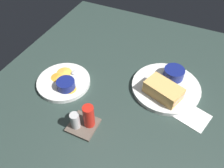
{
  "coord_description": "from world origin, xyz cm",
  "views": [
    {
      "loc": [
        -15.42,
        54.76,
        64.05
      ],
      "look_at": [
        9.01,
        2.32,
        3.0
      ],
      "focal_mm": 36.37,
      "sensor_mm": 36.0,
      "label": 1
    }
  ],
  "objects_px": {
    "spoon_by_dark_ramekin": "(169,87)",
    "spoon_by_gravy_ramekin": "(72,74)",
    "ramekin_dark_sauce": "(174,73)",
    "ramekin_light_gravy": "(66,84)",
    "plate_chips_companion": "(64,82)",
    "sandwich_half_near": "(163,90)",
    "plate_sandwich_main": "(166,87)",
    "condiment_caddy": "(84,120)"
  },
  "relations": [
    {
      "from": "ramekin_dark_sauce",
      "to": "condiment_caddy",
      "type": "relative_size",
      "value": 0.83
    },
    {
      "from": "spoon_by_dark_ramekin",
      "to": "condiment_caddy",
      "type": "xyz_separation_m",
      "value": [
        0.21,
        0.27,
        0.01
      ]
    },
    {
      "from": "plate_sandwich_main",
      "to": "ramekin_light_gravy",
      "type": "height_order",
      "value": "ramekin_light_gravy"
    },
    {
      "from": "condiment_caddy",
      "to": "ramekin_dark_sauce",
      "type": "bearing_deg",
      "value": -121.78
    },
    {
      "from": "spoon_by_dark_ramekin",
      "to": "condiment_caddy",
      "type": "relative_size",
      "value": 1.04
    },
    {
      "from": "sandwich_half_near",
      "to": "plate_chips_companion",
      "type": "xyz_separation_m",
      "value": [
        0.37,
        0.09,
        -0.03
      ]
    },
    {
      "from": "plate_sandwich_main",
      "to": "spoon_by_gravy_ramekin",
      "type": "xyz_separation_m",
      "value": [
        0.35,
        0.1,
        0.01
      ]
    },
    {
      "from": "ramekin_light_gravy",
      "to": "ramekin_dark_sauce",
      "type": "bearing_deg",
      "value": -147.32
    },
    {
      "from": "plate_sandwich_main",
      "to": "condiment_caddy",
      "type": "relative_size",
      "value": 2.72
    },
    {
      "from": "plate_chips_companion",
      "to": "ramekin_light_gravy",
      "type": "bearing_deg",
      "value": 140.19
    },
    {
      "from": "ramekin_dark_sauce",
      "to": "ramekin_light_gravy",
      "type": "bearing_deg",
      "value": 32.68
    },
    {
      "from": "sandwich_half_near",
      "to": "plate_chips_companion",
      "type": "bearing_deg",
      "value": 13.94
    },
    {
      "from": "ramekin_dark_sauce",
      "to": "condiment_caddy",
      "type": "xyz_separation_m",
      "value": [
        0.21,
        0.33,
        -0.0
      ]
    },
    {
      "from": "plate_chips_companion",
      "to": "ramekin_dark_sauce",
      "type": "bearing_deg",
      "value": -152.46
    },
    {
      "from": "plate_sandwich_main",
      "to": "ramekin_dark_sauce",
      "type": "height_order",
      "value": "ramekin_dark_sauce"
    },
    {
      "from": "spoon_by_gravy_ramekin",
      "to": "ramekin_light_gravy",
      "type": "bearing_deg",
      "value": 104.03
    },
    {
      "from": "ramekin_dark_sauce",
      "to": "spoon_by_gravy_ramekin",
      "type": "bearing_deg",
      "value": 22.92
    },
    {
      "from": "ramekin_light_gravy",
      "to": "spoon_by_gravy_ramekin",
      "type": "xyz_separation_m",
      "value": [
        0.02,
        -0.07,
        -0.01
      ]
    },
    {
      "from": "plate_sandwich_main",
      "to": "ramekin_light_gravy",
      "type": "bearing_deg",
      "value": 26.18
    },
    {
      "from": "ramekin_light_gravy",
      "to": "spoon_by_gravy_ramekin",
      "type": "height_order",
      "value": "ramekin_light_gravy"
    },
    {
      "from": "plate_sandwich_main",
      "to": "ramekin_light_gravy",
      "type": "distance_m",
      "value": 0.38
    },
    {
      "from": "plate_chips_companion",
      "to": "ramekin_light_gravy",
      "type": "xyz_separation_m",
      "value": [
        -0.03,
        0.03,
        0.03
      ]
    },
    {
      "from": "spoon_by_dark_ramekin",
      "to": "ramekin_light_gravy",
      "type": "relative_size",
      "value": 1.45
    },
    {
      "from": "plate_chips_companion",
      "to": "plate_sandwich_main",
      "type": "bearing_deg",
      "value": -159.15
    },
    {
      "from": "plate_chips_companion",
      "to": "condiment_caddy",
      "type": "distance_m",
      "value": 0.22
    },
    {
      "from": "ramekin_light_gravy",
      "to": "spoon_by_gravy_ramekin",
      "type": "bearing_deg",
      "value": -75.97
    },
    {
      "from": "condiment_caddy",
      "to": "plate_sandwich_main",
      "type": "bearing_deg",
      "value": -125.36
    },
    {
      "from": "spoon_by_dark_ramekin",
      "to": "spoon_by_gravy_ramekin",
      "type": "relative_size",
      "value": 1.0
    },
    {
      "from": "plate_sandwich_main",
      "to": "condiment_caddy",
      "type": "distance_m",
      "value": 0.34
    },
    {
      "from": "plate_sandwich_main",
      "to": "ramekin_light_gravy",
      "type": "xyz_separation_m",
      "value": [
        0.34,
        0.17,
        0.03
      ]
    },
    {
      "from": "spoon_by_dark_ramekin",
      "to": "spoon_by_gravy_ramekin",
      "type": "distance_m",
      "value": 0.38
    },
    {
      "from": "sandwich_half_near",
      "to": "ramekin_light_gravy",
      "type": "distance_m",
      "value": 0.36
    },
    {
      "from": "ramekin_dark_sauce",
      "to": "spoon_by_dark_ramekin",
      "type": "xyz_separation_m",
      "value": [
        -0.0,
        0.06,
        -0.02
      ]
    },
    {
      "from": "condiment_caddy",
      "to": "spoon_by_dark_ramekin",
      "type": "bearing_deg",
      "value": -127.19
    },
    {
      "from": "sandwich_half_near",
      "to": "spoon_by_gravy_ramekin",
      "type": "distance_m",
      "value": 0.36
    },
    {
      "from": "plate_sandwich_main",
      "to": "spoon_by_dark_ramekin",
      "type": "distance_m",
      "value": 0.02
    },
    {
      "from": "ramekin_dark_sauce",
      "to": "plate_chips_companion",
      "type": "height_order",
      "value": "ramekin_dark_sauce"
    },
    {
      "from": "plate_chips_companion",
      "to": "spoon_by_gravy_ramekin",
      "type": "height_order",
      "value": "spoon_by_gravy_ramekin"
    },
    {
      "from": "plate_sandwich_main",
      "to": "spoon_by_dark_ramekin",
      "type": "height_order",
      "value": "spoon_by_dark_ramekin"
    },
    {
      "from": "sandwich_half_near",
      "to": "ramekin_light_gravy",
      "type": "relative_size",
      "value": 2.18
    },
    {
      "from": "ramekin_dark_sauce",
      "to": "ramekin_light_gravy",
      "type": "height_order",
      "value": "ramekin_dark_sauce"
    },
    {
      "from": "spoon_by_dark_ramekin",
      "to": "ramekin_light_gravy",
      "type": "xyz_separation_m",
      "value": [
        0.35,
        0.16,
        0.01
      ]
    }
  ]
}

